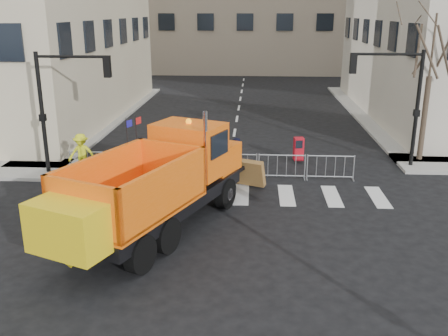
# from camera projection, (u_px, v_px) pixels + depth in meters

# --- Properties ---
(ground) EXTENTS (120.00, 120.00, 0.00)m
(ground) POSITION_uv_depth(u_px,v_px,m) (213.00, 259.00, 14.79)
(ground) COLOR black
(ground) RESTS_ON ground
(sidewalk_back) EXTENTS (64.00, 5.00, 0.15)m
(sidewalk_back) POSITION_uv_depth(u_px,v_px,m) (228.00, 169.00, 22.86)
(sidewalk_back) COLOR gray
(sidewalk_back) RESTS_ON ground
(traffic_light_left) EXTENTS (0.18, 0.18, 5.40)m
(traffic_light_left) POSITION_uv_depth(u_px,v_px,m) (42.00, 115.00, 21.57)
(traffic_light_left) COLOR black
(traffic_light_left) RESTS_ON ground
(traffic_light_right) EXTENTS (0.18, 0.18, 5.40)m
(traffic_light_right) POSITION_uv_depth(u_px,v_px,m) (417.00, 111.00, 22.52)
(traffic_light_right) COLOR black
(traffic_light_right) RESTS_ON ground
(crowd_barriers) EXTENTS (12.60, 0.60, 1.10)m
(crowd_barriers) POSITION_uv_depth(u_px,v_px,m) (210.00, 165.00, 21.90)
(crowd_barriers) COLOR #9EA0A5
(crowd_barriers) RESTS_ON ground
(street_tree) EXTENTS (3.00, 3.00, 7.50)m
(street_tree) POSITION_uv_depth(u_px,v_px,m) (428.00, 85.00, 23.11)
(street_tree) COLOR #382B21
(street_tree) RESTS_ON ground
(plow_truck) EXTENTS (6.40, 10.34, 3.92)m
(plow_truck) POSITION_uv_depth(u_px,v_px,m) (155.00, 183.00, 16.07)
(plow_truck) COLOR black
(plow_truck) RESTS_ON ground
(cop_a) EXTENTS (0.85, 0.83, 1.96)m
(cop_a) POSITION_uv_depth(u_px,v_px,m) (235.00, 160.00, 21.13)
(cop_a) COLOR black
(cop_a) RESTS_ON ground
(cop_b) EXTENTS (1.13, 1.04, 1.89)m
(cop_b) POSITION_uv_depth(u_px,v_px,m) (203.00, 167.00, 20.33)
(cop_b) COLOR black
(cop_b) RESTS_ON ground
(cop_c) EXTENTS (0.75, 1.12, 1.76)m
(cop_c) POSITION_uv_depth(u_px,v_px,m) (223.00, 162.00, 21.19)
(cop_c) COLOR black
(cop_c) RESTS_ON ground
(worker) EXTENTS (1.24, 0.82, 1.80)m
(worker) POSITION_uv_depth(u_px,v_px,m) (82.00, 154.00, 21.80)
(worker) COLOR yellow
(worker) RESTS_ON sidewalk_back
(newspaper_box) EXTENTS (0.50, 0.46, 1.10)m
(newspaper_box) POSITION_uv_depth(u_px,v_px,m) (298.00, 149.00, 23.88)
(newspaper_box) COLOR red
(newspaper_box) RESTS_ON sidewalk_back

